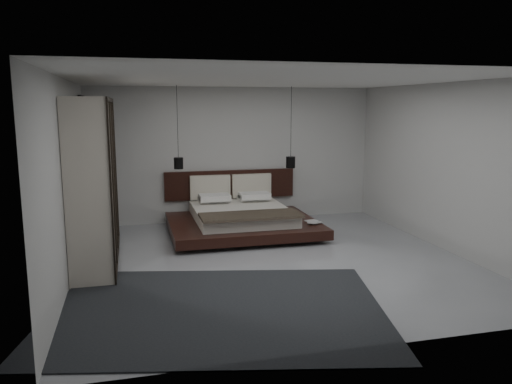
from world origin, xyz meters
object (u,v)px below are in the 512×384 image
object	(u,v)px
pendant_right	(291,162)
wardrobe	(94,181)
pendant_left	(178,163)
rug	(217,310)
lattice_screen	(85,166)
bed	(241,217)

from	to	relation	value
pendant_right	wardrobe	world-z (taller)	pendant_right
pendant_left	rug	xyz separation A→B (m)	(0.04, -4.04, -1.32)
pendant_right	wardrobe	xyz separation A→B (m)	(-3.73, -1.63, -0.02)
pendant_left	wardrobe	world-z (taller)	pendant_left
lattice_screen	bed	world-z (taller)	lattice_screen
bed	wardrobe	xyz separation A→B (m)	(-2.60, -1.19, 0.98)
bed	pendant_left	xyz separation A→B (m)	(-1.13, 0.43, 1.05)
rug	wardrobe	bearing A→B (deg)	121.80
bed	pendant_right	xyz separation A→B (m)	(1.13, 0.43, 1.00)
lattice_screen	pendant_left	distance (m)	1.72
pendant_left	wardrobe	bearing A→B (deg)	-131.98
pendant_left	lattice_screen	bearing A→B (deg)	176.40
wardrobe	rug	xyz separation A→B (m)	(1.50, -2.42, -1.26)
lattice_screen	wardrobe	world-z (taller)	lattice_screen
lattice_screen	pendant_left	bearing A→B (deg)	-3.60
pendant_right	rug	xyz separation A→B (m)	(-2.23, -4.04, -1.28)
pendant_right	wardrobe	distance (m)	4.07
pendant_left	rug	distance (m)	4.25
lattice_screen	pendant_right	distance (m)	3.99
rug	pendant_left	bearing A→B (deg)	90.51
bed	rug	bearing A→B (deg)	-106.94
rug	bed	bearing A→B (deg)	73.06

